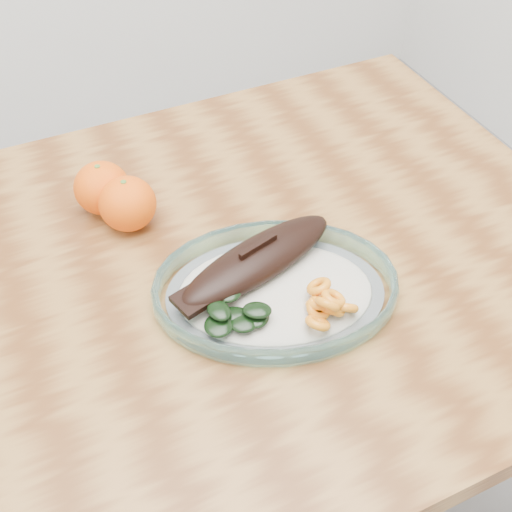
# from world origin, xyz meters

# --- Properties ---
(ground) EXTENTS (3.00, 3.00, 0.00)m
(ground) POSITION_xyz_m (0.00, 0.00, 0.00)
(ground) COLOR slate
(ground) RESTS_ON ground
(dining_table) EXTENTS (1.20, 0.80, 0.75)m
(dining_table) POSITION_xyz_m (0.00, 0.00, 0.65)
(dining_table) COLOR brown
(dining_table) RESTS_ON ground
(plated_meal) EXTENTS (0.72, 0.72, 0.08)m
(plated_meal) POSITION_xyz_m (0.10, -0.08, 0.77)
(plated_meal) COLOR white
(plated_meal) RESTS_ON dining_table
(orange_left) EXTENTS (0.08, 0.08, 0.08)m
(orange_left) POSITION_xyz_m (-0.03, 0.13, 0.79)
(orange_left) COLOR #FF4305
(orange_left) RESTS_ON dining_table
(orange_right) EXTENTS (0.08, 0.08, 0.08)m
(orange_right) POSITION_xyz_m (-0.05, 0.18, 0.79)
(orange_right) COLOR #FF4305
(orange_right) RESTS_ON dining_table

